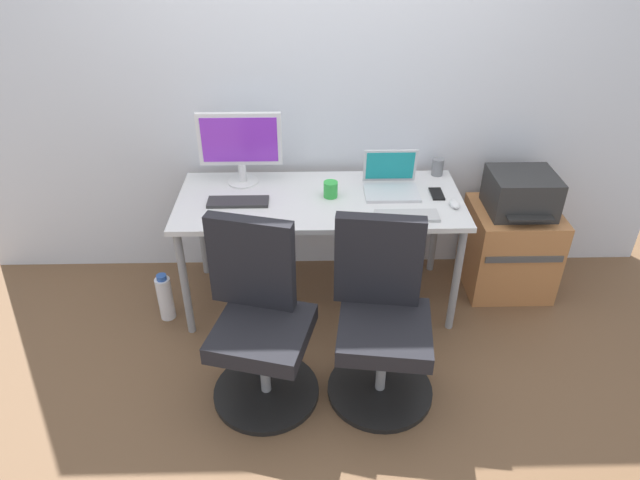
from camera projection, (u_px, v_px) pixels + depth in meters
name	position (u px, v px, depth m)	size (l,w,h in m)	color
ground_plane	(320.00, 297.00, 3.56)	(5.28, 5.28, 0.00)	brown
back_wall	(318.00, 73.00, 3.22)	(4.40, 0.04, 2.60)	silver
desk	(320.00, 208.00, 3.21)	(1.62, 0.69, 0.71)	silver
office_chair_left	(260.00, 323.00, 2.71)	(0.54, 0.54, 0.94)	black
office_chair_right	(381.00, 321.00, 2.73)	(0.54, 0.54, 0.94)	black
side_cabinet	(509.00, 248.00, 3.53)	(0.51, 0.49, 0.55)	#B77542
printer	(521.00, 193.00, 3.32)	(0.38, 0.40, 0.24)	#2D2D2D
water_bottle_on_floor	(165.00, 297.00, 3.32)	(0.09, 0.09, 0.31)	white
desktop_monitor	(240.00, 144.00, 3.21)	(0.48, 0.18, 0.43)	silver
open_laptop	(391.00, 182.00, 3.23)	(0.31, 0.26, 0.23)	silver
keyboard_by_monitor	(238.00, 202.00, 3.12)	(0.34, 0.12, 0.02)	#2D2D2D
keyboard_by_laptop	(407.00, 216.00, 2.99)	(0.34, 0.12, 0.02)	#B7B7B7
mouse_by_monitor	(237.00, 221.00, 2.93)	(0.06, 0.10, 0.03)	#2D2D2D
mouse_by_laptop	(455.00, 204.00, 3.09)	(0.06, 0.10, 0.03)	silver
coffee_mug	(331.00, 189.00, 3.17)	(0.08, 0.08, 0.09)	green
pen_cup	(438.00, 167.00, 3.40)	(0.07, 0.07, 0.10)	slate
phone_near_laptop	(437.00, 194.00, 3.21)	(0.07, 0.14, 0.01)	black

